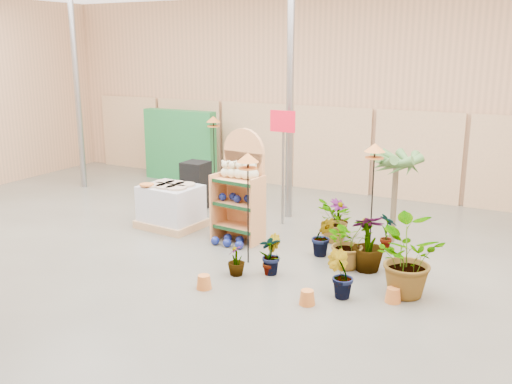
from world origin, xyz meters
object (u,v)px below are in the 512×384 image
at_px(potted_plant_2, 349,242).
at_px(display_shelf, 242,190).
at_px(bird_table_front, 248,161).
at_px(pallet_stack, 171,206).

bearing_deg(potted_plant_2, display_shelf, 168.69).
bearing_deg(display_shelf, bird_table_front, -49.46).
bearing_deg(potted_plant_2, pallet_stack, 173.35).
bearing_deg(potted_plant_2, bird_table_front, -159.71).
height_order(display_shelf, bird_table_front, display_shelf).
xyz_separation_m(display_shelf, pallet_stack, (-1.53, 0.00, -0.50)).
distance_m(display_shelf, bird_table_front, 1.38).
distance_m(bird_table_front, potted_plant_2, 2.00).
bearing_deg(display_shelf, potted_plant_2, -4.41).
xyz_separation_m(pallet_stack, potted_plant_2, (3.65, -0.43, 0.01)).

